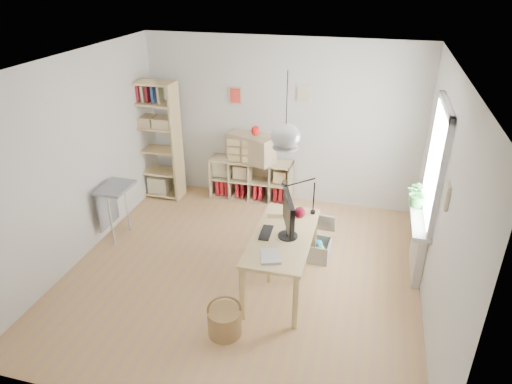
% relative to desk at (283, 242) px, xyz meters
% --- Properties ---
extents(ground, '(4.50, 4.50, 0.00)m').
position_rel_desk_xyz_m(ground, '(-0.55, 0.15, -0.66)').
color(ground, tan).
rests_on(ground, ground).
extents(room_shell, '(4.50, 4.50, 4.50)m').
position_rel_desk_xyz_m(room_shell, '(-0.00, 0.00, 1.34)').
color(room_shell, silver).
rests_on(room_shell, ground).
extents(window_unit, '(0.07, 1.16, 1.46)m').
position_rel_desk_xyz_m(window_unit, '(1.68, 0.75, 0.89)').
color(window_unit, white).
rests_on(window_unit, ground).
extents(radiator, '(0.10, 0.80, 0.80)m').
position_rel_desk_xyz_m(radiator, '(1.64, 0.75, -0.26)').
color(radiator, silver).
rests_on(radiator, ground).
extents(windowsill, '(0.22, 1.20, 0.06)m').
position_rel_desk_xyz_m(windowsill, '(1.59, 0.75, 0.17)').
color(windowsill, silver).
rests_on(windowsill, radiator).
extents(desk, '(0.70, 1.50, 0.75)m').
position_rel_desk_xyz_m(desk, '(0.00, 0.00, 0.00)').
color(desk, tan).
rests_on(desk, ground).
extents(cube_shelf, '(1.40, 0.38, 0.72)m').
position_rel_desk_xyz_m(cube_shelf, '(-1.02, 2.23, -0.36)').
color(cube_shelf, '#CFB988').
rests_on(cube_shelf, ground).
extents(tall_bookshelf, '(0.80, 0.38, 2.00)m').
position_rel_desk_xyz_m(tall_bookshelf, '(-2.59, 1.95, 0.43)').
color(tall_bookshelf, tan).
rests_on(tall_bookshelf, ground).
extents(side_table, '(0.40, 0.55, 0.85)m').
position_rel_desk_xyz_m(side_table, '(-2.59, 0.50, 0.01)').
color(side_table, gray).
rests_on(side_table, ground).
extents(chair, '(0.47, 0.47, 0.81)m').
position_rel_desk_xyz_m(chair, '(-0.06, 0.28, -0.19)').
color(chair, gray).
rests_on(chair, ground).
extents(wicker_basket, '(0.37, 0.37, 0.52)m').
position_rel_desk_xyz_m(wicker_basket, '(-0.43, -0.98, -0.49)').
color(wicker_basket, '#976D44').
rests_on(wicker_basket, ground).
extents(storage_chest, '(0.55, 0.61, 0.55)m').
position_rel_desk_xyz_m(storage_chest, '(0.27, 0.79, -0.48)').
color(storage_chest, silver).
rests_on(storage_chest, ground).
extents(monitor, '(0.24, 0.58, 0.52)m').
position_rel_desk_xyz_m(monitor, '(0.07, -0.02, 0.38)').
color(monitor, black).
rests_on(monitor, desk).
extents(keyboard, '(0.14, 0.35, 0.02)m').
position_rel_desk_xyz_m(keyboard, '(-0.20, -0.01, 0.10)').
color(keyboard, black).
rests_on(keyboard, desk).
extents(task_lamp, '(0.44, 0.16, 0.47)m').
position_rel_desk_xyz_m(task_lamp, '(0.05, 0.56, 0.41)').
color(task_lamp, black).
rests_on(task_lamp, desk).
extents(yarn_ball, '(0.15, 0.15, 0.15)m').
position_rel_desk_xyz_m(yarn_ball, '(0.12, 0.47, 0.17)').
color(yarn_ball, '#470914').
rests_on(yarn_ball, desk).
extents(paper_tray, '(0.29, 0.33, 0.03)m').
position_rel_desk_xyz_m(paper_tray, '(-0.04, -0.49, 0.11)').
color(paper_tray, silver).
rests_on(paper_tray, desk).
extents(drawer_chest, '(0.86, 0.62, 0.45)m').
position_rel_desk_xyz_m(drawer_chest, '(-0.99, 2.19, 0.29)').
color(drawer_chest, '#CFB988').
rests_on(drawer_chest, cube_shelf).
extents(red_vase, '(0.14, 0.14, 0.16)m').
position_rel_desk_xyz_m(red_vase, '(-0.92, 2.19, 0.59)').
color(red_vase, '#A10F0D').
rests_on(red_vase, drawer_chest).
extents(potted_plant, '(0.34, 0.30, 0.37)m').
position_rel_desk_xyz_m(potted_plant, '(1.57, 0.95, 0.39)').
color(potted_plant, '#296E2C').
rests_on(potted_plant, windowsill).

